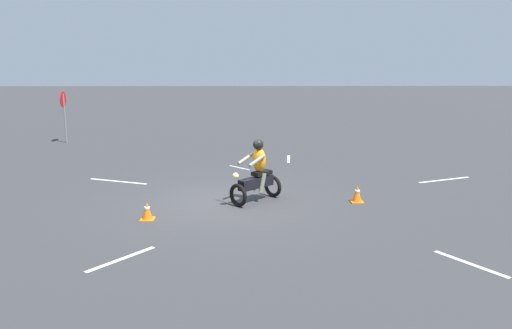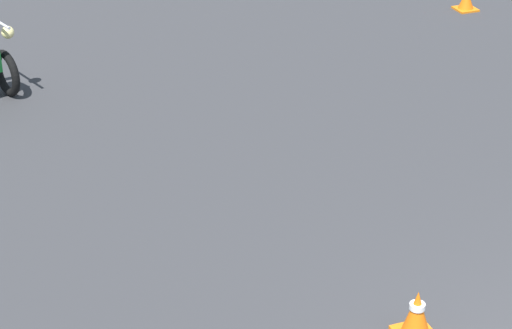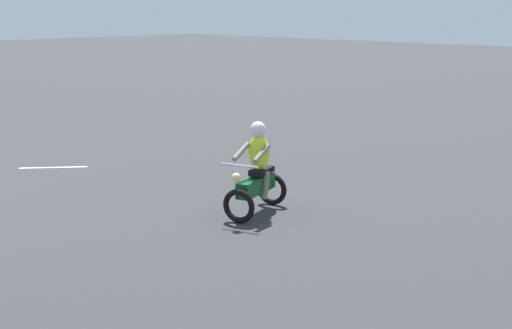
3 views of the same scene
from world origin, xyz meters
name	(u,v)px [view 3 (image 3 of 3)]	position (x,y,z in m)	size (l,w,h in m)	color
motorcycle_rider_background	(257,174)	(-4.49, 7.72, 0.73)	(1.55, 1.02, 1.66)	black
lane_stripe_nw	(53,167)	(-3.80, 1.78, 0.00)	(0.10, 1.54, 0.01)	silver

